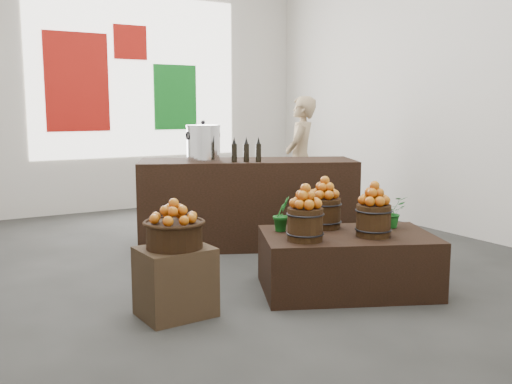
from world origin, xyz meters
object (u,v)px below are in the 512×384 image
counter (248,203)px  wicker_basket (174,235)px  stock_pot_left (203,144)px  display_table (347,262)px  shopper (301,159)px  crate (175,282)px

counter → wicker_basket: bearing=-108.8°
wicker_basket → stock_pot_left: stock_pot_left is taller
wicker_basket → counter: counter is taller
display_table → counter: (0.06, 1.81, 0.24)m
wicker_basket → shopper: 3.84m
crate → stock_pot_left: (1.10, 1.83, 0.89)m
stock_pot_left → crate: bearing=-121.1°
crate → display_table: bearing=-7.1°
counter → stock_pot_left: size_ratio=6.47×
crate → wicker_basket: size_ratio=1.25×
counter → display_table: bearing=-67.3°
wicker_basket → stock_pot_left: (1.10, 1.83, 0.54)m
crate → shopper: bearing=41.2°
display_table → shopper: bearing=86.8°
display_table → shopper: size_ratio=0.84×
wicker_basket → stock_pot_left: size_ratio=1.14×
stock_pot_left → display_table: bearing=-79.4°
crate → wicker_basket: 0.35m
crate → display_table: size_ratio=0.37×
wicker_basket → display_table: 1.54m
wicker_basket → display_table: bearing=-7.1°
crate → counter: counter is taller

